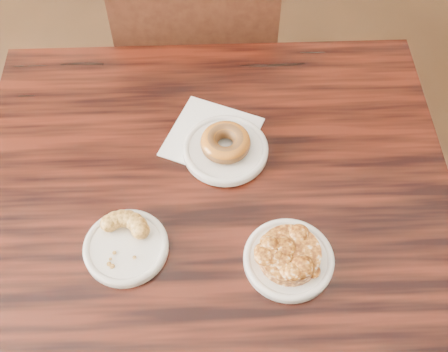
{
  "coord_description": "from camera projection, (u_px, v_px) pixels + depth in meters",
  "views": [
    {
      "loc": [
        -0.08,
        -0.37,
        1.6
      ],
      "look_at": [
        -0.02,
        0.18,
        0.8
      ],
      "focal_mm": 45.0,
      "sensor_mm": 36.0,
      "label": 1
    }
  ],
  "objects": [
    {
      "name": "cruller_fragment",
      "position": [
        124.0,
        242.0,
        0.93
      ],
      "size": [
        0.11,
        0.11,
        0.03
      ],
      "primitive_type": null,
      "color": "brown",
      "rests_on": "plate_cruller"
    },
    {
      "name": "chair_far",
      "position": [
        198.0,
        56.0,
        1.64
      ],
      "size": [
        0.46,
        0.46,
        0.9
      ],
      "primitive_type": null,
      "rotation": [
        0.0,
        0.0,
        3.09
      ],
      "color": "black",
      "rests_on": "floor"
    },
    {
      "name": "napkin",
      "position": [
        212.0,
        137.0,
        1.08
      ],
      "size": [
        0.22,
        0.22,
        0.0
      ],
      "primitive_type": "cube",
      "rotation": [
        0.0,
        0.0,
        -0.49
      ],
      "color": "white",
      "rests_on": "cafe_table"
    },
    {
      "name": "glazed_donut",
      "position": [
        225.0,
        143.0,
        1.04
      ],
      "size": [
        0.09,
        0.09,
        0.03
      ],
      "primitive_type": "torus",
      "color": "#915615",
      "rests_on": "plate_donut"
    },
    {
      "name": "plate_fritter",
      "position": [
        288.0,
        260.0,
        0.93
      ],
      "size": [
        0.15,
        0.15,
        0.01
      ],
      "primitive_type": "cylinder",
      "color": "white",
      "rests_on": "cafe_table"
    },
    {
      "name": "plate_donut",
      "position": [
        225.0,
        150.0,
        1.06
      ],
      "size": [
        0.16,
        0.16,
        0.01
      ],
      "primitive_type": "cylinder",
      "color": "white",
      "rests_on": "napkin"
    },
    {
      "name": "apple_fritter",
      "position": [
        290.0,
        253.0,
        0.91
      ],
      "size": [
        0.14,
        0.14,
        0.03
      ],
      "primitive_type": null,
      "color": "#3F1906",
      "rests_on": "plate_fritter"
    },
    {
      "name": "plate_cruller",
      "position": [
        126.0,
        247.0,
        0.94
      ],
      "size": [
        0.14,
        0.14,
        0.01
      ],
      "primitive_type": "cylinder",
      "color": "white",
      "rests_on": "cafe_table"
    },
    {
      "name": "cafe_table",
      "position": [
        216.0,
        298.0,
        1.29
      ],
      "size": [
        0.93,
        0.93,
        0.75
      ],
      "primitive_type": "cube",
      "rotation": [
        0.0,
        0.0,
        -0.07
      ],
      "color": "black",
      "rests_on": "floor"
    }
  ]
}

